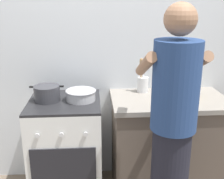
# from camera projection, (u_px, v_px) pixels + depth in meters

# --- Properties ---
(back_wall) EXTENTS (3.20, 0.10, 2.50)m
(back_wall) POSITION_uv_depth(u_px,v_px,m) (125.00, 51.00, 2.62)
(back_wall) COLOR silver
(back_wall) RESTS_ON ground
(countertop) EXTENTS (1.00, 0.60, 0.90)m
(countertop) POSITION_uv_depth(u_px,v_px,m) (167.00, 145.00, 2.55)
(countertop) COLOR brown
(countertop) RESTS_ON ground
(stove_range) EXTENTS (0.60, 0.62, 0.90)m
(stove_range) POSITION_uv_depth(u_px,v_px,m) (67.00, 149.00, 2.49)
(stove_range) COLOR white
(stove_range) RESTS_ON ground
(pot) EXTENTS (0.28, 0.22, 0.13)m
(pot) POSITION_uv_depth(u_px,v_px,m) (47.00, 93.00, 2.34)
(pot) COLOR #38383D
(pot) RESTS_ON stove_range
(mixing_bowl) EXTENTS (0.26, 0.26, 0.09)m
(mixing_bowl) POSITION_uv_depth(u_px,v_px,m) (81.00, 95.00, 2.36)
(mixing_bowl) COLOR #B7B7BC
(mixing_bowl) RESTS_ON stove_range
(utensil_crock) EXTENTS (0.10, 0.10, 0.32)m
(utensil_crock) POSITION_uv_depth(u_px,v_px,m) (143.00, 82.00, 2.56)
(utensil_crock) COLOR silver
(utensil_crock) RESTS_ON countertop
(spice_bottle) EXTENTS (0.04, 0.04, 0.09)m
(spice_bottle) POSITION_uv_depth(u_px,v_px,m) (184.00, 97.00, 2.32)
(spice_bottle) COLOR silver
(spice_bottle) RESTS_ON countertop
(oil_bottle) EXTENTS (0.07, 0.07, 0.22)m
(oil_bottle) POSITION_uv_depth(u_px,v_px,m) (194.00, 87.00, 2.43)
(oil_bottle) COLOR gold
(oil_bottle) RESTS_ON countertop
(person) EXTENTS (0.41, 0.50, 1.70)m
(person) POSITION_uv_depth(u_px,v_px,m) (172.00, 133.00, 1.87)
(person) COLOR black
(person) RESTS_ON ground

